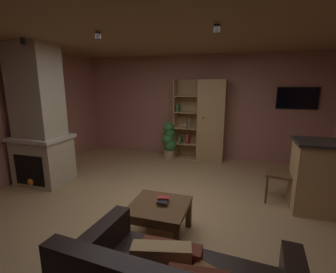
# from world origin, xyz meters

# --- Properties ---
(floor) EXTENTS (6.02, 5.85, 0.02)m
(floor) POSITION_xyz_m (0.00, 0.00, -0.01)
(floor) COLOR tan
(floor) RESTS_ON ground
(wall_back) EXTENTS (6.14, 0.06, 2.55)m
(wall_back) POSITION_xyz_m (0.00, 2.95, 1.27)
(wall_back) COLOR #AD7060
(wall_back) RESTS_ON ground
(ceiling) EXTENTS (6.02, 5.85, 0.02)m
(ceiling) POSITION_xyz_m (0.00, 0.00, 2.56)
(ceiling) COLOR #8E6B47
(window_pane_back) EXTENTS (0.73, 0.01, 0.91)m
(window_pane_back) POSITION_xyz_m (-0.21, 2.92, 1.27)
(window_pane_back) COLOR white
(stone_fireplace) EXTENTS (0.97, 0.78, 2.55)m
(stone_fireplace) POSITION_xyz_m (-2.46, 0.34, 1.15)
(stone_fireplace) COLOR #BCAD8E
(stone_fireplace) RESTS_ON ground
(bookshelf_cabinet) EXTENTS (1.23, 0.41, 1.96)m
(bookshelf_cabinet) POSITION_xyz_m (0.31, 2.68, 0.97)
(bookshelf_cabinet) COLOR tan
(bookshelf_cabinet) RESTS_ON ground
(coffee_table) EXTENTS (0.70, 0.69, 0.42)m
(coffee_table) POSITION_xyz_m (0.19, -0.60, 0.34)
(coffee_table) COLOR brown
(coffee_table) RESTS_ON ground
(table_book_0) EXTENTS (0.14, 0.11, 0.03)m
(table_book_0) POSITION_xyz_m (0.24, -0.58, 0.44)
(table_book_0) COLOR gold
(table_book_0) RESTS_ON coffee_table
(table_book_1) EXTENTS (0.14, 0.10, 0.02)m
(table_book_1) POSITION_xyz_m (0.24, -0.60, 0.46)
(table_book_1) COLOR black
(table_book_1) RESTS_ON coffee_table
(table_book_2) EXTENTS (0.15, 0.11, 0.02)m
(table_book_2) POSITION_xyz_m (0.23, -0.53, 0.48)
(table_book_2) COLOR #B22D2D
(table_book_2) RESTS_ON coffee_table
(dining_chair) EXTENTS (0.47, 0.47, 0.92)m
(dining_chair) POSITION_xyz_m (1.82, 0.83, 0.53)
(dining_chair) COLOR brown
(dining_chair) RESTS_ON ground
(potted_floor_plant) EXTENTS (0.36, 0.32, 0.95)m
(potted_floor_plant) POSITION_xyz_m (-0.60, 2.46, 0.49)
(potted_floor_plant) COLOR #9E896B
(potted_floor_plant) RESTS_ON ground
(wall_mounted_tv) EXTENTS (0.86, 0.06, 0.48)m
(wall_mounted_tv) POSITION_xyz_m (2.25, 2.89, 1.55)
(wall_mounted_tv) COLOR black
(track_light_spot_0) EXTENTS (0.07, 0.07, 0.09)m
(track_light_spot_0) POSITION_xyz_m (-2.06, -0.17, 2.48)
(track_light_spot_0) COLOR black
(track_light_spot_1) EXTENTS (0.07, 0.07, 0.09)m
(track_light_spot_1) POSITION_xyz_m (-0.77, -0.20, 2.48)
(track_light_spot_1) COLOR black
(track_light_spot_2) EXTENTS (0.07, 0.07, 0.09)m
(track_light_spot_2) POSITION_xyz_m (0.76, -0.16, 2.48)
(track_light_spot_2) COLOR black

